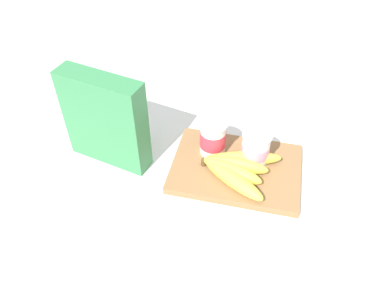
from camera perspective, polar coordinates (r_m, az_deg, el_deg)
name	(u,v)px	position (r m, az deg, el deg)	size (l,w,h in m)	color
ground_plane	(236,171)	(0.98, 6.43, -4.02)	(2.40, 2.40, 0.00)	silver
cutting_board	(236,169)	(0.97, 6.48, -3.61)	(0.31, 0.22, 0.02)	olive
cereal_box	(105,120)	(0.95, -12.64, 3.43)	(0.21, 0.06, 0.24)	#38844C
yogurt_cup_front	(213,138)	(0.96, 3.10, 0.93)	(0.07, 0.07, 0.09)	white
yogurt_cup_back	(255,148)	(0.95, 9.30, -0.61)	(0.07, 0.07, 0.09)	white
banana_bunch	(235,168)	(0.93, 6.41, -3.53)	(0.20, 0.17, 0.04)	yellow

